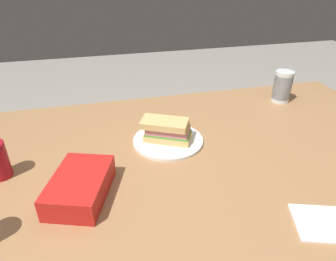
% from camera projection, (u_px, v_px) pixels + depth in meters
% --- Properties ---
extents(dining_table, '(1.73, 1.05, 0.76)m').
position_uv_depth(dining_table, '(203.00, 171.00, 1.14)').
color(dining_table, '#9E7047').
rests_on(dining_table, ground_plane).
extents(paper_plate, '(0.26, 0.26, 0.01)m').
position_uv_depth(paper_plate, '(168.00, 141.00, 1.16)').
color(paper_plate, white).
rests_on(paper_plate, dining_table).
extents(sandwich, '(0.21, 0.16, 0.08)m').
position_uv_depth(sandwich, '(167.00, 130.00, 1.13)').
color(sandwich, '#DBB26B').
rests_on(sandwich, paper_plate).
extents(chip_bag, '(0.22, 0.27, 0.07)m').
position_uv_depth(chip_bag, '(80.00, 186.00, 0.89)').
color(chip_bag, red).
rests_on(chip_bag, dining_table).
extents(plastic_cup_stack, '(0.08, 0.08, 0.15)m').
position_uv_depth(plastic_cup_stack, '(282.00, 86.00, 1.45)').
color(plastic_cup_stack, silver).
rests_on(plastic_cup_stack, dining_table).
extents(paper_napkin, '(0.16, 0.16, 0.01)m').
position_uv_depth(paper_napkin, '(319.00, 223.00, 0.81)').
color(paper_napkin, white).
rests_on(paper_napkin, dining_table).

